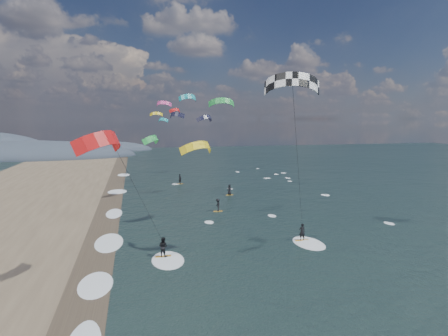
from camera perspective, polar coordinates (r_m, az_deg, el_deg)
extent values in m
plane|color=black|center=(24.41, 9.54, -20.21)|extent=(260.00, 260.00, 0.00)
cube|color=#382D23|center=(32.04, -19.16, -13.59)|extent=(3.00, 240.00, 0.00)
ellipsoid|color=#3D4756|center=(124.33, -28.14, 1.40)|extent=(64.00, 24.00, 10.00)
ellipsoid|color=#3D4756|center=(140.88, -19.01, 2.49)|extent=(40.00, 18.00, 7.00)
cube|color=gold|center=(36.36, 11.78, -10.74)|extent=(1.30, 0.39, 0.06)
imported|color=black|center=(36.11, 11.81, -9.49)|extent=(0.60, 0.42, 1.60)
ellipsoid|color=white|center=(35.81, 12.78, -11.10)|extent=(2.60, 4.20, 0.12)
cylinder|color=black|center=(31.20, 11.19, 0.74)|extent=(0.02, 0.02, 14.71)
cube|color=gold|center=(32.10, -9.23, -13.17)|extent=(1.29, 0.40, 0.06)
imported|color=black|center=(31.81, -9.26, -11.74)|extent=(1.01, 0.98, 1.64)
ellipsoid|color=white|center=(31.39, -8.55, -13.70)|extent=(2.60, 4.20, 0.12)
cylinder|color=black|center=(27.55, -12.63, -4.34)|extent=(0.02, 0.02, 11.28)
cube|color=gold|center=(46.33, -0.95, -6.59)|extent=(1.10, 0.35, 0.05)
imported|color=black|center=(46.15, -0.95, -5.63)|extent=(0.64, 1.04, 1.55)
cube|color=gold|center=(56.04, 0.84, -4.11)|extent=(1.10, 0.35, 0.05)
imported|color=black|center=(55.88, 0.84, -3.32)|extent=(0.89, 0.78, 1.54)
cube|color=gold|center=(66.01, -6.72, -2.39)|extent=(1.10, 0.35, 0.05)
imported|color=black|center=(65.87, -6.73, -1.64)|extent=(0.69, 0.74, 1.71)
ellipsoid|color=white|center=(28.25, -17.42, -16.46)|extent=(2.40, 5.40, 0.11)
ellipsoid|color=white|center=(36.65, -16.51, -10.79)|extent=(2.40, 5.40, 0.11)
ellipsoid|color=white|center=(47.22, -15.86, -6.65)|extent=(2.40, 5.40, 0.11)
ellipsoid|color=white|center=(60.90, -15.38, -3.47)|extent=(2.40, 5.40, 0.11)
ellipsoid|color=white|center=(78.64, -15.00, -1.02)|extent=(2.40, 5.40, 0.11)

